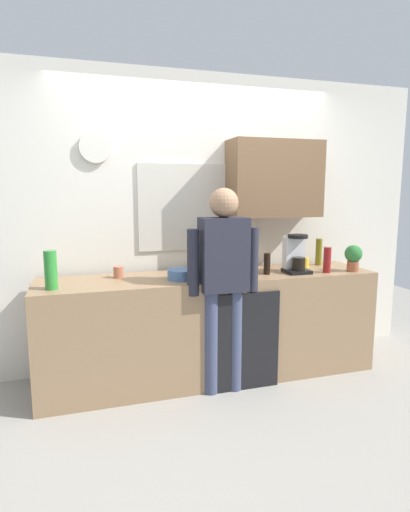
{
  "coord_description": "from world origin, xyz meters",
  "views": [
    {
      "loc": [
        -1.05,
        -2.94,
        1.58
      ],
      "look_at": [
        -0.07,
        0.25,
        1.05
      ],
      "focal_mm": 29.27,
      "sensor_mm": 36.0,
      "label": 1
    }
  ],
  "objects_px": {
    "coffee_maker": "(296,256)",
    "bottle_red_vinegar": "(327,260)",
    "bottle_olive_oil": "(319,252)",
    "cup_terracotta_mug": "(118,272)",
    "bottle_clear_soda": "(51,270)",
    "bottle_dark_sauce": "(267,264)",
    "person_at_sink": "(223,274)",
    "storage_canister": "(248,260)",
    "bottle_amber_beer": "(248,260)",
    "cup_yellow_cup": "(305,263)",
    "mixing_bowl": "(181,274)",
    "cup_blue_mug": "(230,270)"
  },
  "relations": [
    {
      "from": "bottle_clear_soda",
      "to": "mixing_bowl",
      "type": "bearing_deg",
      "value": 3.04
    },
    {
      "from": "coffee_maker",
      "to": "cup_yellow_cup",
      "type": "xyz_separation_m",
      "value": [
        0.21,
        0.19,
        -0.1
      ]
    },
    {
      "from": "cup_blue_mug",
      "to": "mixing_bowl",
      "type": "xyz_separation_m",
      "value": [
        -0.42,
        -0.03,
        -0.01
      ]
    },
    {
      "from": "bottle_clear_soda",
      "to": "bottle_dark_sauce",
      "type": "relative_size",
      "value": 1.56
    },
    {
      "from": "bottle_olive_oil",
      "to": "mixing_bowl",
      "type": "distance_m",
      "value": 1.42
    },
    {
      "from": "cup_blue_mug",
      "to": "mixing_bowl",
      "type": "bearing_deg",
      "value": -176.1
    },
    {
      "from": "storage_canister",
      "to": "person_at_sink",
      "type": "height_order",
      "value": "person_at_sink"
    },
    {
      "from": "cup_blue_mug",
      "to": "person_at_sink",
      "type": "height_order",
      "value": "person_at_sink"
    },
    {
      "from": "cup_terracotta_mug",
      "to": "mixing_bowl",
      "type": "bearing_deg",
      "value": -23.58
    },
    {
      "from": "coffee_maker",
      "to": "mixing_bowl",
      "type": "xyz_separation_m",
      "value": [
        -1.01,
        0.01,
        -0.11
      ]
    },
    {
      "from": "cup_yellow_cup",
      "to": "mixing_bowl",
      "type": "height_order",
      "value": "cup_yellow_cup"
    },
    {
      "from": "cup_terracotta_mug",
      "to": "storage_canister",
      "type": "xyz_separation_m",
      "value": [
        1.14,
        0.03,
        0.04
      ]
    },
    {
      "from": "bottle_red_vinegar",
      "to": "bottle_amber_beer",
      "type": "height_order",
      "value": "bottle_amber_beer"
    },
    {
      "from": "coffee_maker",
      "to": "bottle_clear_soda",
      "type": "height_order",
      "value": "coffee_maker"
    },
    {
      "from": "bottle_red_vinegar",
      "to": "person_at_sink",
      "type": "relative_size",
      "value": 0.14
    },
    {
      "from": "bottle_red_vinegar",
      "to": "cup_blue_mug",
      "type": "relative_size",
      "value": 2.2
    },
    {
      "from": "coffee_maker",
      "to": "cup_blue_mug",
      "type": "height_order",
      "value": "coffee_maker"
    },
    {
      "from": "bottle_red_vinegar",
      "to": "cup_yellow_cup",
      "type": "relative_size",
      "value": 2.59
    },
    {
      "from": "storage_canister",
      "to": "bottle_olive_oil",
      "type": "bearing_deg",
      "value": 0.79
    },
    {
      "from": "bottle_dark_sauce",
      "to": "bottle_olive_oil",
      "type": "bearing_deg",
      "value": 21.84
    },
    {
      "from": "bottle_dark_sauce",
      "to": "person_at_sink",
      "type": "height_order",
      "value": "person_at_sink"
    },
    {
      "from": "bottle_amber_beer",
      "to": "bottle_red_vinegar",
      "type": "bearing_deg",
      "value": -14.35
    },
    {
      "from": "bottle_dark_sauce",
      "to": "cup_terracotta_mug",
      "type": "distance_m",
      "value": 1.23
    },
    {
      "from": "bottle_red_vinegar",
      "to": "mixing_bowl",
      "type": "bearing_deg",
      "value": 175.75
    },
    {
      "from": "bottle_amber_beer",
      "to": "storage_canister",
      "type": "relative_size",
      "value": 1.35
    },
    {
      "from": "cup_yellow_cup",
      "to": "mixing_bowl",
      "type": "relative_size",
      "value": 0.39
    },
    {
      "from": "bottle_clear_soda",
      "to": "cup_blue_mug",
      "type": "distance_m",
      "value": 1.4
    },
    {
      "from": "cup_yellow_cup",
      "to": "person_at_sink",
      "type": "height_order",
      "value": "person_at_sink"
    },
    {
      "from": "mixing_bowl",
      "to": "coffee_maker",
      "type": "bearing_deg",
      "value": -0.47
    },
    {
      "from": "bottle_dark_sauce",
      "to": "bottle_olive_oil",
      "type": "distance_m",
      "value": 0.71
    },
    {
      "from": "bottle_clear_soda",
      "to": "person_at_sink",
      "type": "xyz_separation_m",
      "value": [
        1.25,
        -0.16,
        -0.07
      ]
    },
    {
      "from": "coffee_maker",
      "to": "bottle_red_vinegar",
      "type": "xyz_separation_m",
      "value": [
        0.26,
        -0.09,
        -0.04
      ]
    },
    {
      "from": "bottle_clear_soda",
      "to": "storage_canister",
      "type": "xyz_separation_m",
      "value": [
        1.64,
        0.29,
        -0.05
      ]
    },
    {
      "from": "bottle_dark_sauce",
      "to": "bottle_olive_oil",
      "type": "height_order",
      "value": "bottle_olive_oil"
    },
    {
      "from": "cup_yellow_cup",
      "to": "mixing_bowl",
      "type": "distance_m",
      "value": 1.23
    },
    {
      "from": "bottle_red_vinegar",
      "to": "coffee_maker",
      "type": "bearing_deg",
      "value": 161.53
    },
    {
      "from": "bottle_red_vinegar",
      "to": "cup_blue_mug",
      "type": "bearing_deg",
      "value": 171.7
    },
    {
      "from": "bottle_clear_soda",
      "to": "person_at_sink",
      "type": "distance_m",
      "value": 1.26
    },
    {
      "from": "storage_canister",
      "to": "person_at_sink",
      "type": "xyz_separation_m",
      "value": [
        -0.39,
        -0.45,
        -0.02
      ]
    },
    {
      "from": "person_at_sink",
      "to": "bottle_amber_beer",
      "type": "bearing_deg",
      "value": 39.88
    },
    {
      "from": "bottle_amber_beer",
      "to": "person_at_sink",
      "type": "height_order",
      "value": "person_at_sink"
    },
    {
      "from": "bottle_amber_beer",
      "to": "coffee_maker",
      "type": "bearing_deg",
      "value": -11.67
    },
    {
      "from": "coffee_maker",
      "to": "cup_blue_mug",
      "type": "relative_size",
      "value": 3.3
    },
    {
      "from": "cup_terracotta_mug",
      "to": "person_at_sink",
      "type": "bearing_deg",
      "value": -29.16
    },
    {
      "from": "bottle_olive_oil",
      "to": "cup_terracotta_mug",
      "type": "height_order",
      "value": "bottle_olive_oil"
    },
    {
      "from": "coffee_maker",
      "to": "person_at_sink",
      "type": "distance_m",
      "value": 0.76
    },
    {
      "from": "cup_terracotta_mug",
      "to": "cup_blue_mug",
      "type": "bearing_deg",
      "value": -11.2
    },
    {
      "from": "cup_terracotta_mug",
      "to": "cup_yellow_cup",
      "type": "relative_size",
      "value": 1.08
    },
    {
      "from": "coffee_maker",
      "to": "mixing_bowl",
      "type": "height_order",
      "value": "coffee_maker"
    },
    {
      "from": "cup_terracotta_mug",
      "to": "coffee_maker",
      "type": "bearing_deg",
      "value": -8.24
    }
  ]
}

